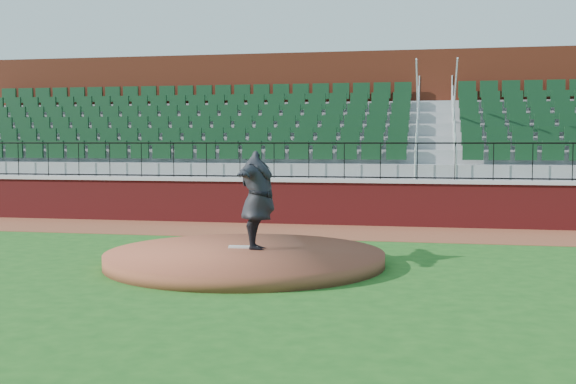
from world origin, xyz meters
name	(u,v)px	position (x,y,z in m)	size (l,w,h in m)	color
ground	(272,267)	(0.00, 0.00, 0.00)	(90.00, 90.00, 0.00)	#1B4F16
warning_track	(317,231)	(0.00, 5.40, 0.01)	(34.00, 3.20, 0.01)	brown
field_wall	(326,203)	(0.00, 7.00, 0.60)	(34.00, 0.35, 1.20)	maroon
wall_cap	(326,180)	(0.00, 7.00, 1.25)	(34.00, 0.45, 0.10)	#B7B7B7
wall_railing	(326,161)	(0.00, 7.00, 1.80)	(34.00, 0.05, 1.00)	black
seating_stands	(339,143)	(0.00, 9.72, 2.30)	(34.00, 5.10, 4.60)	gray
concourse_wall	(349,130)	(0.00, 12.52, 2.75)	(34.00, 0.50, 5.50)	maroon
pitchers_mound	(245,258)	(-0.56, 0.15, 0.12)	(5.30, 5.30, 0.25)	brown
pitching_rubber	(243,247)	(-0.71, 0.59, 0.27)	(0.58, 0.15, 0.04)	silver
pitcher	(258,200)	(-0.39, 0.47, 1.21)	(2.35, 0.64, 1.91)	black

